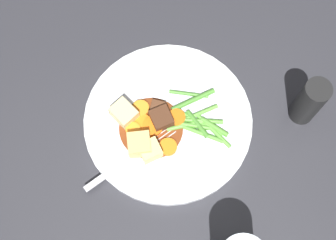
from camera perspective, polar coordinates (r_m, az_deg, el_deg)
The scene contains 28 objects.
ground_plane at distance 0.81m, azimuth 0.00°, elevation -0.33°, with size 3.00×3.00×0.00m, color #2D2D33.
dinner_plate at distance 0.80m, azimuth 0.00°, elevation -0.17°, with size 0.28×0.28×0.01m, color white.
stew_sauce at distance 0.79m, azimuth -2.04°, elevation -0.97°, with size 0.11×0.11×0.00m, color brown.
carrot_slice_0 at distance 0.79m, azimuth -4.20°, elevation -1.19°, with size 0.02×0.02×0.01m, color orange.
carrot_slice_1 at distance 0.79m, azimuth -3.23°, elevation -0.15°, with size 0.03×0.03×0.01m, color orange.
carrot_slice_2 at distance 0.79m, azimuth -1.83°, elevation -0.79°, with size 0.03×0.03×0.01m, color orange.
carrot_slice_3 at distance 0.79m, azimuth -2.67°, elevation -1.99°, with size 0.03×0.03×0.01m, color orange.
carrot_slice_4 at distance 0.79m, azimuth 1.04°, elevation 0.24°, with size 0.03×0.03×0.01m, color orange.
carrot_slice_5 at distance 0.78m, azimuth 0.01°, elevation -3.24°, with size 0.03×0.03×0.01m, color orange.
carrot_slice_6 at distance 0.80m, azimuth -3.28°, elevation 1.37°, with size 0.03×0.03×0.01m, color orange.
potato_chunk_0 at distance 0.77m, azimuth -3.46°, elevation -2.96°, with size 0.04×0.04×0.03m, color #DBBC6B.
potato_chunk_1 at distance 0.77m, azimuth -2.16°, elevation -3.67°, with size 0.03×0.03×0.03m, color #E5CC7A.
potato_chunk_2 at distance 0.79m, azimuth -5.28°, elevation 0.77°, with size 0.04×0.03×0.03m, color #EAD68C.
meat_chunk_0 at distance 0.80m, azimuth -1.20°, elevation 1.48°, with size 0.02×0.02×0.02m, color #56331E.
meat_chunk_1 at distance 0.79m, azimuth -0.86°, elevation 0.37°, with size 0.03×0.03×0.03m, color #4C2B19.
green_bean_0 at distance 0.80m, azimuth 4.36°, elevation -0.10°, with size 0.01×0.01×0.06m, color #599E38.
green_bean_1 at distance 0.79m, azimuth 5.48°, elevation -1.29°, with size 0.01×0.01×0.08m, color #66AD42.
green_bean_2 at distance 0.79m, azimuth 4.06°, elevation -0.42°, with size 0.01×0.01×0.08m, color #599E38.
green_bean_3 at distance 0.81m, azimuth 2.52°, elevation 3.14°, with size 0.01×0.01×0.07m, color #4C8E33.
green_bean_4 at distance 0.79m, azimuth 2.15°, elevation -0.52°, with size 0.01×0.01×0.08m, color #599E38.
green_bean_5 at distance 0.79m, azimuth 3.78°, elevation -1.50°, with size 0.01×0.01×0.08m, color #599E38.
green_bean_6 at distance 0.81m, azimuth 3.02°, elevation 2.41°, with size 0.01×0.01×0.08m, color #4C8E33.
green_bean_7 at distance 0.79m, azimuth 2.18°, elevation -0.63°, with size 0.01×0.01×0.07m, color #66AD42.
green_bean_8 at distance 0.80m, azimuth 3.66°, elevation 0.88°, with size 0.01×0.01×0.07m, color #66AD42.
green_bean_9 at distance 0.79m, azimuth 3.53°, elevation -0.48°, with size 0.01×0.01×0.05m, color #4C8E33.
green_bean_10 at distance 0.79m, azimuth 5.61°, elevation -0.84°, with size 0.01×0.01×0.05m, color #599E38.
fork at distance 0.78m, azimuth -4.24°, elevation -4.29°, with size 0.16×0.09×0.00m.
pepper_mill at distance 0.80m, azimuth 16.56°, elevation 2.11°, with size 0.04×0.04×0.11m, color black.
Camera 1 is at (0.05, 0.25, 0.77)m, focal length 50.88 mm.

